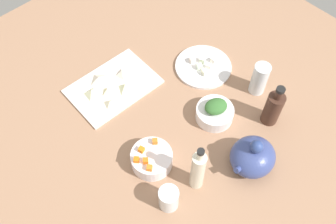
{
  "coord_description": "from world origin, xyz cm",
  "views": [
    {
      "loc": [
        51.94,
        55.17,
        122.61
      ],
      "look_at": [
        0.0,
        0.0,
        8.0
      ],
      "focal_mm": 39.64,
      "sensor_mm": 36.0,
      "label": 1
    }
  ],
  "objects_px": {
    "bowl_greens": "(215,113)",
    "bowl_carrots": "(152,159)",
    "plate_tofu": "(203,67)",
    "drinking_glass_0": "(169,198)",
    "teapot": "(253,157)",
    "cutting_board": "(113,86)",
    "bottle_0": "(198,170)",
    "bottle_1": "(273,108)",
    "drinking_glass_1": "(259,79)"
  },
  "relations": [
    {
      "from": "drinking_glass_0",
      "to": "drinking_glass_1",
      "type": "distance_m",
      "value": 0.59
    },
    {
      "from": "bowl_greens",
      "to": "bottle_0",
      "type": "xyz_separation_m",
      "value": [
        0.24,
        0.14,
        0.07
      ]
    },
    {
      "from": "bowl_carrots",
      "to": "plate_tofu",
      "type": "bearing_deg",
      "value": -158.22
    },
    {
      "from": "bowl_greens",
      "to": "drinking_glass_0",
      "type": "distance_m",
      "value": 0.38
    },
    {
      "from": "teapot",
      "to": "bottle_0",
      "type": "bearing_deg",
      "value": -23.17
    },
    {
      "from": "teapot",
      "to": "bottle_1",
      "type": "height_order",
      "value": "bottle_1"
    },
    {
      "from": "plate_tofu",
      "to": "drinking_glass_1",
      "type": "relative_size",
      "value": 1.68
    },
    {
      "from": "bowl_greens",
      "to": "bottle_0",
      "type": "relative_size",
      "value": 0.61
    },
    {
      "from": "teapot",
      "to": "drinking_glass_0",
      "type": "relative_size",
      "value": 1.9
    },
    {
      "from": "bottle_1",
      "to": "drinking_glass_1",
      "type": "xyz_separation_m",
      "value": [
        -0.08,
        -0.12,
        -0.01
      ]
    },
    {
      "from": "cutting_board",
      "to": "teapot",
      "type": "xyz_separation_m",
      "value": [
        -0.14,
        0.6,
        0.05
      ]
    },
    {
      "from": "plate_tofu",
      "to": "bowl_carrots",
      "type": "xyz_separation_m",
      "value": [
        0.45,
        0.18,
        0.02
      ]
    },
    {
      "from": "bowl_greens",
      "to": "bowl_carrots",
      "type": "distance_m",
      "value": 0.3
    },
    {
      "from": "bowl_greens",
      "to": "bottle_0",
      "type": "height_order",
      "value": "bottle_0"
    },
    {
      "from": "plate_tofu",
      "to": "teapot",
      "type": "relative_size",
      "value": 1.33
    },
    {
      "from": "teapot",
      "to": "bottle_1",
      "type": "bearing_deg",
      "value": -160.06
    },
    {
      "from": "teapot",
      "to": "bottle_0",
      "type": "xyz_separation_m",
      "value": [
        0.19,
        -0.08,
        0.04
      ]
    },
    {
      "from": "teapot",
      "to": "bottle_1",
      "type": "relative_size",
      "value": 0.91
    },
    {
      "from": "bottle_0",
      "to": "drinking_glass_1",
      "type": "xyz_separation_m",
      "value": [
        -0.46,
        -0.11,
        -0.03
      ]
    },
    {
      "from": "cutting_board",
      "to": "teapot",
      "type": "bearing_deg",
      "value": 102.93
    },
    {
      "from": "plate_tofu",
      "to": "bowl_carrots",
      "type": "distance_m",
      "value": 0.49
    },
    {
      "from": "teapot",
      "to": "plate_tofu",
      "type": "bearing_deg",
      "value": -115.64
    },
    {
      "from": "bottle_1",
      "to": "drinking_glass_1",
      "type": "height_order",
      "value": "bottle_1"
    },
    {
      "from": "bowl_greens",
      "to": "drinking_glass_0",
      "type": "height_order",
      "value": "drinking_glass_0"
    },
    {
      "from": "bowl_carrots",
      "to": "bottle_0",
      "type": "bearing_deg",
      "value": 110.36
    },
    {
      "from": "bowl_carrots",
      "to": "bottle_1",
      "type": "height_order",
      "value": "bottle_1"
    },
    {
      "from": "bowl_carrots",
      "to": "drinking_glass_0",
      "type": "relative_size",
      "value": 1.57
    },
    {
      "from": "teapot",
      "to": "bottle_1",
      "type": "distance_m",
      "value": 0.21
    },
    {
      "from": "plate_tofu",
      "to": "drinking_glass_1",
      "type": "distance_m",
      "value": 0.25
    },
    {
      "from": "plate_tofu",
      "to": "drinking_glass_0",
      "type": "bearing_deg",
      "value": 32.82
    },
    {
      "from": "drinking_glass_0",
      "to": "bottle_0",
      "type": "bearing_deg",
      "value": 174.83
    },
    {
      "from": "bowl_carrots",
      "to": "teapot",
      "type": "distance_m",
      "value": 0.35
    },
    {
      "from": "drinking_glass_0",
      "to": "drinking_glass_1",
      "type": "relative_size",
      "value": 0.66
    },
    {
      "from": "cutting_board",
      "to": "bowl_greens",
      "type": "bearing_deg",
      "value": 116.66
    },
    {
      "from": "bottle_1",
      "to": "drinking_glass_0",
      "type": "relative_size",
      "value": 2.08
    },
    {
      "from": "cutting_board",
      "to": "plate_tofu",
      "type": "relative_size",
      "value": 1.46
    },
    {
      "from": "cutting_board",
      "to": "plate_tofu",
      "type": "distance_m",
      "value": 0.38
    },
    {
      "from": "drinking_glass_1",
      "to": "bowl_greens",
      "type": "bearing_deg",
      "value": -6.84
    },
    {
      "from": "bowl_greens",
      "to": "bowl_carrots",
      "type": "xyz_separation_m",
      "value": [
        0.3,
        -0.02,
        0.0
      ]
    },
    {
      "from": "plate_tofu",
      "to": "bottle_0",
      "type": "distance_m",
      "value": 0.53
    },
    {
      "from": "cutting_board",
      "to": "bowl_greens",
      "type": "xyz_separation_m",
      "value": [
        -0.19,
        0.38,
        0.02
      ]
    },
    {
      "from": "bottle_1",
      "to": "drinking_glass_1",
      "type": "bearing_deg",
      "value": -121.74
    },
    {
      "from": "drinking_glass_0",
      "to": "bowl_carrots",
      "type": "bearing_deg",
      "value": -111.81
    },
    {
      "from": "plate_tofu",
      "to": "bowl_carrots",
      "type": "bearing_deg",
      "value": 21.78
    },
    {
      "from": "bowl_greens",
      "to": "teapot",
      "type": "distance_m",
      "value": 0.23
    },
    {
      "from": "bowl_greens",
      "to": "teapot",
      "type": "bearing_deg",
      "value": 76.65
    },
    {
      "from": "bowl_greens",
      "to": "teapot",
      "type": "xyz_separation_m",
      "value": [
        0.05,
        0.22,
        0.03
      ]
    },
    {
      "from": "bowl_greens",
      "to": "teapot",
      "type": "relative_size",
      "value": 0.8
    },
    {
      "from": "cutting_board",
      "to": "drinking_glass_0",
      "type": "relative_size",
      "value": 3.69
    },
    {
      "from": "cutting_board",
      "to": "teapot",
      "type": "distance_m",
      "value": 0.62
    }
  ]
}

